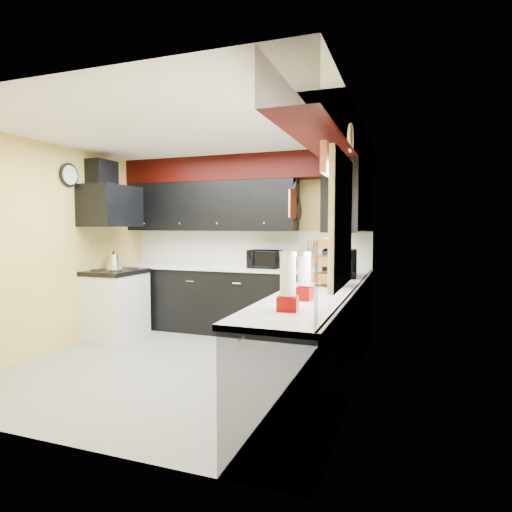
% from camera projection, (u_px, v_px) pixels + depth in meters
% --- Properties ---
extents(ground, '(3.60, 3.60, 0.00)m').
position_uv_depth(ground, '(187.00, 365.00, 4.65)').
color(ground, gray).
rests_on(ground, ground).
extents(wall_back, '(3.60, 0.06, 2.50)m').
position_uv_depth(wall_back, '(246.00, 244.00, 6.26)').
color(wall_back, '#E0C666').
rests_on(wall_back, ground).
extents(wall_right, '(0.06, 3.60, 2.50)m').
position_uv_depth(wall_right, '(357.00, 254.00, 3.96)').
color(wall_right, '#E0C666').
rests_on(wall_right, ground).
extents(wall_left, '(0.06, 3.60, 2.50)m').
position_uv_depth(wall_left, '(54.00, 248.00, 5.17)').
color(wall_left, '#E0C666').
rests_on(wall_left, ground).
extents(ceiling, '(3.60, 3.60, 0.06)m').
position_uv_depth(ceiling, '(184.00, 132.00, 4.48)').
color(ceiling, white).
rests_on(ceiling, wall_back).
extents(cab_back, '(3.60, 0.60, 0.90)m').
position_uv_depth(cab_back, '(238.00, 301.00, 6.03)').
color(cab_back, black).
rests_on(cab_back, ground).
extents(cab_right, '(0.60, 3.00, 0.90)m').
position_uv_depth(cab_right, '(318.00, 345.00, 3.84)').
color(cab_right, black).
rests_on(cab_right, ground).
extents(counter_back, '(3.62, 0.64, 0.04)m').
position_uv_depth(counter_back, '(238.00, 268.00, 6.00)').
color(counter_back, white).
rests_on(counter_back, cab_back).
extents(counter_right, '(0.64, 3.02, 0.04)m').
position_uv_depth(counter_right, '(318.00, 293.00, 3.80)').
color(counter_right, white).
rests_on(counter_right, cab_right).
extents(splash_back, '(3.60, 0.02, 0.50)m').
position_uv_depth(splash_back, '(246.00, 248.00, 6.25)').
color(splash_back, white).
rests_on(splash_back, counter_back).
extents(splash_right, '(0.02, 3.60, 0.50)m').
position_uv_depth(splash_right, '(356.00, 261.00, 3.97)').
color(splash_right, white).
rests_on(splash_right, counter_right).
extents(upper_back, '(2.60, 0.35, 0.70)m').
position_uv_depth(upper_back, '(210.00, 206.00, 6.22)').
color(upper_back, black).
rests_on(upper_back, wall_back).
extents(upper_right, '(0.35, 1.80, 0.70)m').
position_uv_depth(upper_right, '(351.00, 201.00, 4.83)').
color(upper_right, black).
rests_on(upper_right, wall_right).
extents(soffit_back, '(3.60, 0.36, 0.35)m').
position_uv_depth(soffit_back, '(241.00, 168.00, 6.01)').
color(soffit_back, black).
rests_on(soffit_back, wall_back).
extents(soffit_right, '(0.36, 3.24, 0.35)m').
position_uv_depth(soffit_right, '(336.00, 134.00, 3.78)').
color(soffit_right, black).
rests_on(soffit_right, wall_right).
extents(stove, '(0.60, 0.75, 0.86)m').
position_uv_depth(stove, '(116.00, 306.00, 5.83)').
color(stove, white).
rests_on(stove, ground).
extents(cooktop, '(0.62, 0.77, 0.06)m').
position_uv_depth(cooktop, '(115.00, 272.00, 5.80)').
color(cooktop, black).
rests_on(cooktop, stove).
extents(hood, '(0.50, 0.78, 0.55)m').
position_uv_depth(hood, '(111.00, 206.00, 5.76)').
color(hood, black).
rests_on(hood, wall_left).
extents(hood_duct, '(0.24, 0.40, 0.40)m').
position_uv_depth(hood_duct, '(102.00, 175.00, 5.77)').
color(hood_duct, black).
rests_on(hood_duct, wall_left).
extents(window, '(0.03, 0.86, 0.96)m').
position_uv_depth(window, '(341.00, 221.00, 3.10)').
color(window, white).
rests_on(window, wall_right).
extents(valance, '(0.04, 0.88, 0.20)m').
position_uv_depth(valance, '(335.00, 166.00, 3.09)').
color(valance, red).
rests_on(valance, wall_right).
extents(pan_top, '(0.03, 0.22, 0.40)m').
position_uv_depth(pan_top, '(296.00, 190.00, 5.69)').
color(pan_top, black).
rests_on(pan_top, upper_back).
extents(pan_mid, '(0.03, 0.28, 0.46)m').
position_uv_depth(pan_mid, '(294.00, 208.00, 5.59)').
color(pan_mid, black).
rests_on(pan_mid, upper_back).
extents(pan_low, '(0.03, 0.24, 0.42)m').
position_uv_depth(pan_low, '(299.00, 211.00, 5.84)').
color(pan_low, black).
rests_on(pan_low, upper_back).
extents(cut_board, '(0.03, 0.26, 0.35)m').
position_uv_depth(cut_board, '(292.00, 204.00, 5.47)').
color(cut_board, white).
rests_on(cut_board, upper_back).
extents(baskets, '(0.27, 0.27, 0.50)m').
position_uv_depth(baskets, '(328.00, 261.00, 4.11)').
color(baskets, brown).
rests_on(baskets, upper_right).
extents(clock, '(0.03, 0.30, 0.30)m').
position_uv_depth(clock, '(69.00, 175.00, 5.34)').
color(clock, black).
rests_on(clock, wall_left).
extents(deco_plate, '(0.03, 0.24, 0.24)m').
position_uv_depth(deco_plate, '(351.00, 138.00, 3.57)').
color(deco_plate, white).
rests_on(deco_plate, wall_right).
extents(toaster_oven, '(0.44, 0.38, 0.25)m').
position_uv_depth(toaster_oven, '(264.00, 259.00, 5.85)').
color(toaster_oven, black).
rests_on(toaster_oven, counter_back).
extents(microwave, '(0.45, 0.60, 0.30)m').
position_uv_depth(microwave, '(340.00, 263.00, 4.85)').
color(microwave, black).
rests_on(microwave, counter_right).
extents(utensil_crock, '(0.15, 0.15, 0.16)m').
position_uv_depth(utensil_crock, '(311.00, 264.00, 5.62)').
color(utensil_crock, white).
rests_on(utensil_crock, counter_back).
extents(knife_block, '(0.10, 0.13, 0.20)m').
position_uv_depth(knife_block, '(293.00, 261.00, 5.79)').
color(knife_block, black).
rests_on(knife_block, counter_back).
extents(kettle, '(0.26, 0.26, 0.20)m').
position_uv_depth(kettle, '(114.00, 262.00, 5.91)').
color(kettle, '#BABABF').
rests_on(kettle, cooktop).
extents(dispenser_a, '(0.14, 0.14, 0.34)m').
position_uv_depth(dispenser_a, '(304.00, 278.00, 3.30)').
color(dispenser_a, '#570511').
rests_on(dispenser_a, counter_right).
extents(dispenser_b, '(0.15, 0.15, 0.37)m').
position_uv_depth(dispenser_b, '(288.00, 284.00, 2.88)').
color(dispenser_b, maroon).
rests_on(dispenser_b, counter_right).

